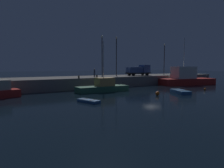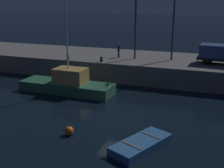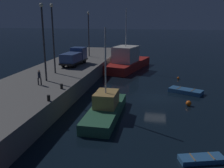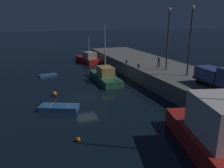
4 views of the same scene
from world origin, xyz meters
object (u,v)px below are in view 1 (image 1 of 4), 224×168
Objects in this scene: mooring_buoy_near at (205,89)px; lamp_post_central at (164,57)px; lamp_post_west at (102,53)px; fishing_boat_white at (103,87)px; utility_truck at (139,70)px; mooring_buoy_mid at (157,93)px; bollard_west at (97,76)px; bollard_central at (79,77)px; dinghy_orange_near at (89,101)px; rowboat_white_mid at (180,92)px; dockworker at (94,72)px; lamp_post_east at (116,53)px; fishing_trawler_red at (185,78)px.

lamp_post_central reaches higher than mooring_buoy_near.
lamp_post_central is at bearing 0.69° from lamp_post_west.
mooring_buoy_near is (16.40, -7.68, -0.61)m from fishing_boat_white.
utility_truck is (-8.57, -0.17, -3.39)m from lamp_post_central.
fishing_boat_white reaches higher than mooring_buoy_near.
lamp_post_west is 10.61m from utility_truck.
lamp_post_west is at bearing -179.70° from utility_truck.
mooring_buoy_mid is 1.15× the size of bollard_west.
bollard_west is (-2.82, -3.00, -4.71)m from lamp_post_west.
lamp_post_central is at bearing 68.25° from mooring_buoy_near.
lamp_post_west is 6.26m from bollard_west.
utility_truck is at bearing 29.40° from fishing_boat_white.
bollard_west is at bearing 74.27° from fishing_boat_white.
dinghy_orange_near is at bearing -107.49° from bollard_central.
mooring_buoy_near is 18.24m from lamp_post_central.
mooring_buoy_mid is (-4.80, 0.10, 0.04)m from rowboat_white_mid.
mooring_buoy_mid reaches higher than rowboat_white_mid.
bollard_west is (-7.88, 13.09, 2.07)m from rowboat_white_mid.
utility_truck reaches higher than rowboat_white_mid.
lamp_post_central is at bearing 0.96° from dockworker.
lamp_post_west reaches higher than rowboat_white_mid.
mooring_buoy_mid is 14.55m from bollard_central.
dockworker reaches higher than bollard_central.
mooring_buoy_near is at bearing -25.09° from fishing_boat_white.
lamp_post_east reaches higher than fishing_boat_white.
lamp_post_east is at bearing 178.38° from lamp_post_central.
dockworker is at bearing 61.03° from dinghy_orange_near.
utility_truck is (9.67, 16.04, 3.04)m from mooring_buoy_mid.
bollard_central is (-6.64, -3.34, -4.71)m from lamp_post_west.
rowboat_white_mid is at bearing -144.57° from fishing_trawler_red.
bollard_central is at bearing 118.62° from mooring_buoy_mid.
lamp_post_central reaches higher than rowboat_white_mid.
mooring_buoy_mid is (4.47, -8.07, -0.50)m from fishing_boat_white.
fishing_trawler_red is 25.79× the size of bollard_central.
dinghy_orange_near is 23.04m from lamp_post_east.
dockworker reaches higher than dinghy_orange_near.
bollard_central is (-10.62, -3.98, -4.78)m from lamp_post_east.
dinghy_orange_near is at bearing -179.44° from mooring_buoy_near.
fishing_boat_white is 10.17m from dinghy_orange_near.
lamp_post_east is (-1.08, 16.72, 6.85)m from rowboat_white_mid.
lamp_post_east is 12.30m from bollard_central.
fishing_trawler_red is at bearing -93.94° from lamp_post_central.
lamp_post_central is at bearing 8.07° from bollard_central.
rowboat_white_mid is 18.10m from lamp_post_east.
fishing_boat_white is at bearing -106.60° from dockworker.
bollard_central is at bearing 146.95° from mooring_buoy_near.
rowboat_white_mid is 0.50× the size of lamp_post_east.
fishing_boat_white is 1.45× the size of utility_truck.
rowboat_white_mid is 17.43m from bollard_central.
dinghy_orange_near is 0.51× the size of utility_truck.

